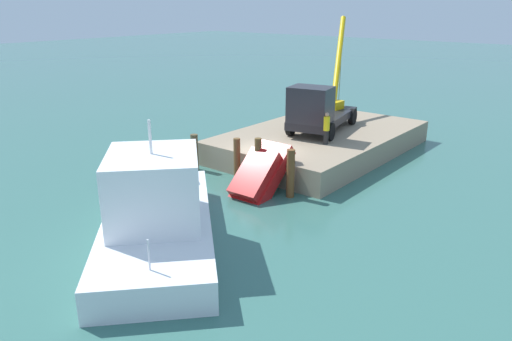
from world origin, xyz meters
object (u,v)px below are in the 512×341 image
at_px(dock_worker, 326,128).
at_px(moored_yacht, 160,212).
at_px(salvaged_car, 256,182).
at_px(crane_truck, 319,108).

xyz_separation_m(dock_worker, moored_yacht, (10.65, -1.29, -1.63)).
bearing_deg(moored_yacht, salvaged_car, 169.63).
relative_size(crane_truck, salvaged_car, 2.70).
distance_m(crane_truck, dock_worker, 2.73).
height_order(crane_truck, salvaged_car, crane_truck).
distance_m(crane_truck, salvaged_car, 8.00).
bearing_deg(moored_yacht, crane_truck, -177.86).
xyz_separation_m(salvaged_car, moored_yacht, (5.08, -0.93, -0.04)).
distance_m(dock_worker, salvaged_car, 5.80).
xyz_separation_m(crane_truck, moored_yacht, (12.66, 0.47, -2.20)).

